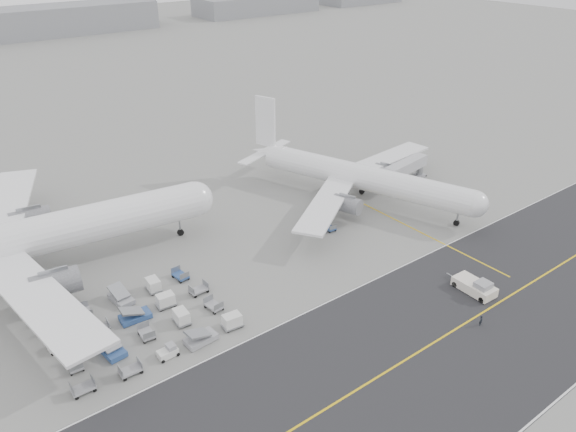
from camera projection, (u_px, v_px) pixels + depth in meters
ground at (308, 300)px, 85.02m from camera, size 700.00×700.00×0.00m
taxiway at (421, 350)px, 75.04m from camera, size 220.00×59.00×0.03m
horizon_buildings at (30, 37)px, 284.50m from camera, size 520.00×28.00×28.00m
airliner_a at (19, 240)px, 88.02m from camera, size 65.91×64.84×22.78m
airliner_b at (358, 176)px, 113.85m from camera, size 49.64×50.54×18.20m
pushback_tug at (475, 287)px, 86.48m from camera, size 3.37×8.66×2.47m
jet_bridge at (405, 168)px, 120.91m from camera, size 15.09×4.96×5.63m
gse_cluster at (142, 327)px, 79.28m from camera, size 29.30×23.21×2.19m
stray_dolly at (329, 230)px, 104.59m from camera, size 1.78×2.69×1.58m
ground_crew_a at (481, 321)px, 79.32m from camera, size 0.68×0.54×1.65m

